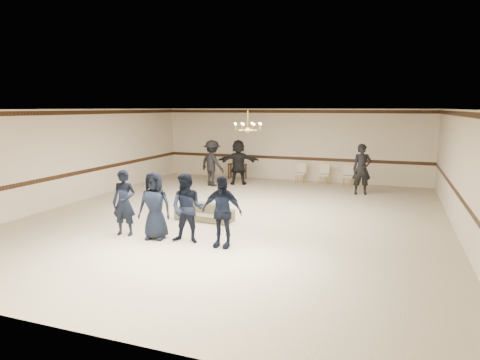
% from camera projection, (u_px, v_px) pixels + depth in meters
% --- Properties ---
extents(room, '(12.01, 14.01, 3.21)m').
position_uv_depth(room, '(237.00, 164.00, 12.43)').
color(room, beige).
rests_on(room, ground).
extents(chair_rail, '(12.00, 0.02, 0.14)m').
position_uv_depth(chair_rail, '(291.00, 158.00, 19.00)').
color(chair_rail, '#331D0F').
rests_on(chair_rail, wall_back).
extents(crown_molding, '(12.00, 0.02, 0.14)m').
position_uv_depth(crown_molding, '(292.00, 111.00, 18.64)').
color(crown_molding, '#331D0F').
rests_on(crown_molding, wall_back).
extents(chandelier, '(0.94, 0.94, 0.89)m').
position_uv_depth(chandelier, '(248.00, 120.00, 13.14)').
color(chandelier, gold).
rests_on(chandelier, ceiling).
extents(boy_a, '(0.68, 0.50, 1.70)m').
position_uv_depth(boy_a, '(124.00, 203.00, 10.76)').
color(boy_a, black).
rests_on(boy_a, floor).
extents(boy_b, '(0.91, 0.67, 1.70)m').
position_uv_depth(boy_b, '(155.00, 206.00, 10.46)').
color(boy_b, black).
rests_on(boy_b, floor).
extents(boy_c, '(0.88, 0.71, 1.70)m').
position_uv_depth(boy_c, '(187.00, 209.00, 10.16)').
color(boy_c, black).
rests_on(boy_c, floor).
extents(boy_d, '(1.00, 0.43, 1.70)m').
position_uv_depth(boy_d, '(222.00, 212.00, 9.85)').
color(boy_d, black).
rests_on(boy_d, floor).
extents(settee, '(1.71, 0.75, 0.49)m').
position_uv_depth(settee, '(205.00, 212.00, 12.28)').
color(settee, '#797351').
rests_on(settee, floor).
extents(adult_left, '(1.42, 1.16, 1.92)m').
position_uv_depth(adult_left, '(212.00, 163.00, 17.57)').
color(adult_left, black).
rests_on(adult_left, floor).
extents(adult_mid, '(1.87, 1.11, 1.92)m').
position_uv_depth(adult_mid, '(238.00, 162.00, 17.91)').
color(adult_mid, black).
rests_on(adult_mid, floor).
extents(adult_right, '(0.79, 0.63, 1.92)m').
position_uv_depth(adult_right, '(362.00, 169.00, 15.82)').
color(adult_right, black).
rests_on(adult_right, floor).
extents(banquet_chair_left, '(0.43, 0.43, 0.88)m').
position_uv_depth(banquet_chair_left, '(301.00, 173.00, 18.22)').
color(banquet_chair_left, beige).
rests_on(banquet_chair_left, floor).
extents(banquet_chair_mid, '(0.44, 0.44, 0.88)m').
position_uv_depth(banquet_chair_mid, '(324.00, 175.00, 17.89)').
color(banquet_chair_mid, beige).
rests_on(banquet_chair_mid, floor).
extents(banquet_chair_right, '(0.43, 0.43, 0.88)m').
position_uv_depth(banquet_chair_right, '(348.00, 176.00, 17.55)').
color(banquet_chair_right, beige).
rests_on(banquet_chair_right, floor).
extents(console_table, '(0.86, 0.42, 0.70)m').
position_uv_depth(console_table, '(237.00, 171.00, 19.44)').
color(console_table, black).
rests_on(console_table, floor).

